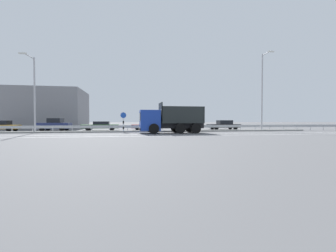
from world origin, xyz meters
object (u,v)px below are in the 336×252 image
at_px(median_road_sign, 123,122).
at_px(parked_car_3, 101,126).
at_px(street_lamp_0, 34,90).
at_px(parked_car_4, 147,125).
at_px(parked_car_6, 224,125).
at_px(dump_truck, 164,122).
at_px(street_lamp_1, 263,89).
at_px(parked_car_1, 1,126).
at_px(parked_car_5, 185,125).
at_px(parked_car_2, 55,125).

distance_m(median_road_sign, parked_car_3, 5.98).
bearing_deg(street_lamp_0, parked_car_4, 22.62).
bearing_deg(parked_car_6, street_lamp_0, 104.17).
bearing_deg(parked_car_4, parked_car_6, 93.31).
relative_size(dump_truck, street_lamp_1, 0.70).
bearing_deg(parked_car_1, dump_truck, -111.97).
xyz_separation_m(parked_car_4, parked_car_5, (5.48, -0.11, 0.05)).
bearing_deg(parked_car_1, parked_car_2, -87.46).
bearing_deg(parked_car_2, dump_truck, -116.05).
height_order(dump_truck, parked_car_6, dump_truck).
distance_m(dump_truck, street_lamp_1, 14.08).
bearing_deg(street_lamp_1, parked_car_3, 165.84).
height_order(median_road_sign, parked_car_4, median_road_sign).
relative_size(median_road_sign, parked_car_6, 0.49).
xyz_separation_m(median_road_sign, street_lamp_1, (17.45, -0.10, 4.19)).
height_order(median_road_sign, parked_car_6, median_road_sign).
distance_m(street_lamp_1, parked_car_1, 32.97).
bearing_deg(street_lamp_1, parked_car_6, 119.34).
bearing_deg(parked_car_3, parked_car_6, -89.60).
xyz_separation_m(dump_truck, street_lamp_1, (13.20, 2.59, 4.15)).
relative_size(median_road_sign, parked_car_1, 0.57).
height_order(parked_car_4, parked_car_5, parked_car_5).
bearing_deg(parked_car_3, parked_car_4, -89.37).
relative_size(dump_truck, parked_car_2, 1.73).
height_order(dump_truck, street_lamp_1, street_lamp_1).
xyz_separation_m(dump_truck, parked_car_5, (4.38, 7.70, -0.53)).
xyz_separation_m(parked_car_2, parked_car_6, (23.34, 0.19, -0.11)).
bearing_deg(parked_car_3, median_road_sign, -148.30).
xyz_separation_m(median_road_sign, parked_car_3, (-3.10, 5.09, -0.55)).
distance_m(median_road_sign, parked_car_4, 6.03).
xyz_separation_m(parked_car_2, parked_car_3, (5.71, 0.18, -0.16)).
bearing_deg(parked_car_3, parked_car_1, 93.28).
height_order(median_road_sign, street_lamp_1, street_lamp_1).
xyz_separation_m(street_lamp_1, parked_car_3, (-20.54, 5.18, -4.74)).
bearing_deg(parked_car_6, street_lamp_1, -148.77).
xyz_separation_m(street_lamp_1, parked_car_2, (-26.25, 5.00, -4.58)).
relative_size(median_road_sign, parked_car_4, 0.51).
distance_m(street_lamp_0, parked_car_5, 19.12).
distance_m(dump_truck, median_road_sign, 5.03).
relative_size(dump_truck, median_road_sign, 2.99).
distance_m(median_road_sign, street_lamp_1, 17.94).
bearing_deg(parked_car_4, median_road_sign, -28.21).
distance_m(dump_truck, street_lamp_0, 14.27).
xyz_separation_m(parked_car_3, parked_car_6, (17.62, 0.01, 0.05)).
bearing_deg(parked_car_6, dump_truck, 129.03).
relative_size(street_lamp_1, parked_car_6, 2.09).
bearing_deg(parked_car_2, parked_car_6, -85.39).
bearing_deg(parked_car_5, dump_truck, -28.51).
xyz_separation_m(street_lamp_1, parked_car_6, (-2.92, 5.19, -4.69)).
height_order(parked_car_2, parked_car_4, parked_car_2).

